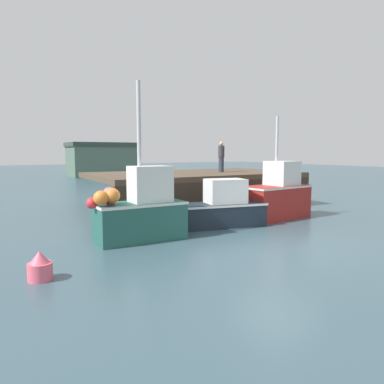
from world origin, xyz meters
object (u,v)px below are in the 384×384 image
(dockworker, at_px, (221,157))
(mooring_buoy_foreground, at_px, (40,267))
(fishing_boat_near_right, at_px, (216,209))
(fishing_boat_near_left, at_px, (141,211))
(rowboat, at_px, (283,208))
(fishing_boat_mid, at_px, (276,196))

(dockworker, height_order, mooring_buoy_foreground, dockworker)
(fishing_boat_near_right, bearing_deg, dockworker, 53.33)
(fishing_boat_near_left, height_order, dockworker, fishing_boat_near_left)
(mooring_buoy_foreground, bearing_deg, fishing_boat_near_right, 23.29)
(rowboat, bearing_deg, mooring_buoy_foreground, -160.19)
(fishing_boat_near_left, distance_m, fishing_boat_mid, 6.70)
(fishing_boat_mid, distance_m, dockworker, 4.82)
(fishing_boat_near_left, xyz_separation_m, mooring_buoy_foreground, (-3.42, -2.36, -0.68))
(mooring_buoy_foreground, bearing_deg, dockworker, 36.56)
(fishing_boat_mid, bearing_deg, fishing_boat_near_right, -176.87)
(rowboat, height_order, dockworker, dockworker)
(fishing_boat_near_left, xyz_separation_m, fishing_boat_near_right, (3.35, 0.56, -0.29))
(fishing_boat_mid, height_order, mooring_buoy_foreground, fishing_boat_mid)
(dockworker, bearing_deg, fishing_boat_mid, -92.34)
(dockworker, relative_size, mooring_buoy_foreground, 2.43)
(fishing_boat_near_left, height_order, rowboat, fishing_boat_near_left)
(fishing_boat_near_right, distance_m, mooring_buoy_foreground, 7.38)
(dockworker, bearing_deg, rowboat, -69.29)
(fishing_boat_mid, bearing_deg, mooring_buoy_foreground, -162.93)
(dockworker, distance_m, mooring_buoy_foreground, 12.99)
(dockworker, xyz_separation_m, mooring_buoy_foreground, (-10.27, -7.61, -2.34))
(fishing_boat_near_right, bearing_deg, rowboat, 14.64)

